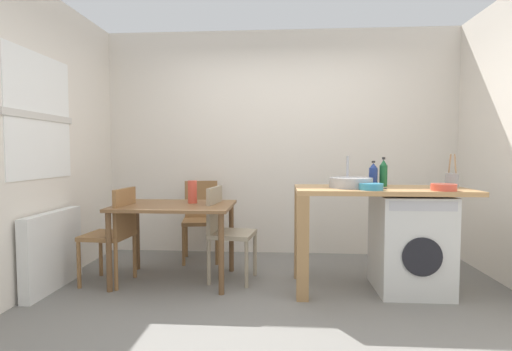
{
  "coord_description": "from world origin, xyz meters",
  "views": [
    {
      "loc": [
        0.04,
        -2.95,
        1.23
      ],
      "look_at": [
        -0.2,
        0.45,
        1.03
      ],
      "focal_mm": 26.79,
      "sensor_mm": 36.0,
      "label": 1
    }
  ],
  "objects_px": {
    "chair_person_seat": "(115,230)",
    "chair_spare_by_wall": "(201,215)",
    "bottle_squat_brown": "(383,173)",
    "vase": "(192,192)",
    "colander": "(444,187)",
    "utensil_crock": "(452,180)",
    "washing_machine": "(410,243)",
    "dining_table": "(175,214)",
    "mixing_bowl": "(371,186)",
    "bottle_tall_green": "(373,175)",
    "chair_opposite": "(225,228)"
  },
  "relations": [
    {
      "from": "chair_spare_by_wall",
      "to": "colander",
      "type": "height_order",
      "value": "colander"
    },
    {
      "from": "chair_spare_by_wall",
      "to": "washing_machine",
      "type": "xyz_separation_m",
      "value": [
        2.07,
        -0.89,
        -0.08
      ]
    },
    {
      "from": "colander",
      "to": "washing_machine",
      "type": "bearing_deg",
      "value": 130.74
    },
    {
      "from": "chair_spare_by_wall",
      "to": "chair_opposite",
      "type": "bearing_deg",
      "value": 108.85
    },
    {
      "from": "dining_table",
      "to": "washing_machine",
      "type": "bearing_deg",
      "value": -3.19
    },
    {
      "from": "chair_opposite",
      "to": "mixing_bowl",
      "type": "xyz_separation_m",
      "value": [
        1.29,
        -0.38,
        0.44
      ]
    },
    {
      "from": "vase",
      "to": "utensil_crock",
      "type": "bearing_deg",
      "value": -4.04
    },
    {
      "from": "chair_person_seat",
      "to": "colander",
      "type": "relative_size",
      "value": 4.5
    },
    {
      "from": "chair_opposite",
      "to": "chair_spare_by_wall",
      "type": "xyz_separation_m",
      "value": [
        -0.39,
        0.71,
        0.0
      ]
    },
    {
      "from": "chair_person_seat",
      "to": "mixing_bowl",
      "type": "height_order",
      "value": "mixing_bowl"
    },
    {
      "from": "chair_opposite",
      "to": "mixing_bowl",
      "type": "height_order",
      "value": "mixing_bowl"
    },
    {
      "from": "dining_table",
      "to": "chair_spare_by_wall",
      "type": "xyz_separation_m",
      "value": [
        0.09,
        0.77,
        -0.14
      ]
    },
    {
      "from": "colander",
      "to": "mixing_bowl",
      "type": "bearing_deg",
      "value": 178.03
    },
    {
      "from": "bottle_tall_green",
      "to": "bottle_squat_brown",
      "type": "relative_size",
      "value": 0.88
    },
    {
      "from": "chair_spare_by_wall",
      "to": "utensil_crock",
      "type": "bearing_deg",
      "value": 151.19
    },
    {
      "from": "chair_person_seat",
      "to": "washing_machine",
      "type": "bearing_deg",
      "value": -85.68
    },
    {
      "from": "colander",
      "to": "bottle_tall_green",
      "type": "bearing_deg",
      "value": 145.0
    },
    {
      "from": "washing_machine",
      "to": "mixing_bowl",
      "type": "bearing_deg",
      "value": -153.34
    },
    {
      "from": "chair_person_seat",
      "to": "chair_opposite",
      "type": "bearing_deg",
      "value": -76.12
    },
    {
      "from": "chair_spare_by_wall",
      "to": "washing_machine",
      "type": "relative_size",
      "value": 1.05
    },
    {
      "from": "chair_opposite",
      "to": "colander",
      "type": "relative_size",
      "value": 4.5
    },
    {
      "from": "washing_machine",
      "to": "chair_spare_by_wall",
      "type": "bearing_deg",
      "value": 156.66
    },
    {
      "from": "chair_spare_by_wall",
      "to": "washing_machine",
      "type": "height_order",
      "value": "chair_spare_by_wall"
    },
    {
      "from": "chair_person_seat",
      "to": "utensil_crock",
      "type": "bearing_deg",
      "value": -84.67
    },
    {
      "from": "chair_person_seat",
      "to": "colander",
      "type": "bearing_deg",
      "value": -89.97
    },
    {
      "from": "chair_person_seat",
      "to": "bottle_tall_green",
      "type": "distance_m",
      "value": 2.46
    },
    {
      "from": "utensil_crock",
      "to": "vase",
      "type": "height_order",
      "value": "utensil_crock"
    },
    {
      "from": "chair_person_seat",
      "to": "bottle_tall_green",
      "type": "bearing_deg",
      "value": -82.75
    },
    {
      "from": "bottle_tall_green",
      "to": "vase",
      "type": "bearing_deg",
      "value": 176.79
    },
    {
      "from": "washing_machine",
      "to": "vase",
      "type": "relative_size",
      "value": 3.91
    },
    {
      "from": "bottle_tall_green",
      "to": "utensil_crock",
      "type": "xyz_separation_m",
      "value": [
        0.67,
        -0.07,
        -0.04
      ]
    },
    {
      "from": "bottle_squat_brown",
      "to": "chair_opposite",
      "type": "bearing_deg",
      "value": 178.63
    },
    {
      "from": "chair_person_seat",
      "to": "chair_spare_by_wall",
      "type": "xyz_separation_m",
      "value": [
        0.63,
        0.88,
        0.0
      ]
    },
    {
      "from": "bottle_squat_brown",
      "to": "vase",
      "type": "relative_size",
      "value": 1.23
    },
    {
      "from": "mixing_bowl",
      "to": "bottle_tall_green",
      "type": "bearing_deg",
      "value": 73.97
    },
    {
      "from": "bottle_tall_green",
      "to": "mixing_bowl",
      "type": "bearing_deg",
      "value": -106.03
    },
    {
      "from": "mixing_bowl",
      "to": "vase",
      "type": "height_order",
      "value": "mixing_bowl"
    },
    {
      "from": "chair_person_seat",
      "to": "chair_spare_by_wall",
      "type": "height_order",
      "value": "same"
    },
    {
      "from": "chair_person_seat",
      "to": "bottle_squat_brown",
      "type": "xyz_separation_m",
      "value": [
        2.5,
        0.13,
        0.53
      ]
    },
    {
      "from": "chair_opposite",
      "to": "bottle_tall_green",
      "type": "distance_m",
      "value": 1.48
    },
    {
      "from": "dining_table",
      "to": "mixing_bowl",
      "type": "relative_size",
      "value": 5.53
    },
    {
      "from": "washing_machine",
      "to": "bottle_squat_brown",
      "type": "relative_size",
      "value": 3.19
    },
    {
      "from": "bottle_squat_brown",
      "to": "mixing_bowl",
      "type": "distance_m",
      "value": 0.4
    },
    {
      "from": "chair_spare_by_wall",
      "to": "bottle_squat_brown",
      "type": "distance_m",
      "value": 2.08
    },
    {
      "from": "dining_table",
      "to": "utensil_crock",
      "type": "bearing_deg",
      "value": -1.54
    },
    {
      "from": "chair_spare_by_wall",
      "to": "colander",
      "type": "distance_m",
      "value": 2.56
    },
    {
      "from": "dining_table",
      "to": "colander",
      "type": "distance_m",
      "value": 2.39
    },
    {
      "from": "bottle_tall_green",
      "to": "colander",
      "type": "height_order",
      "value": "bottle_tall_green"
    },
    {
      "from": "dining_table",
      "to": "bottle_squat_brown",
      "type": "xyz_separation_m",
      "value": [
        1.95,
        0.03,
        0.4
      ]
    },
    {
      "from": "washing_machine",
      "to": "bottle_squat_brown",
      "type": "xyz_separation_m",
      "value": [
        -0.2,
        0.15,
        0.61
      ]
    }
  ]
}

